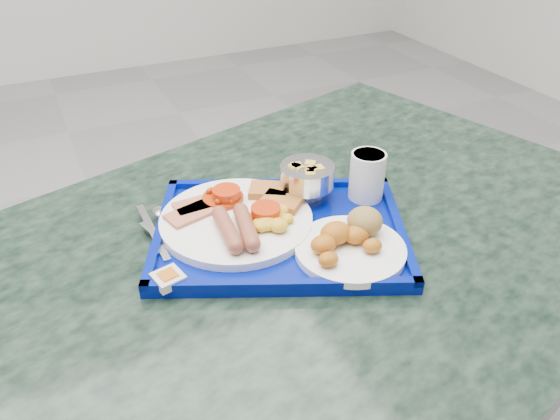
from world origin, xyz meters
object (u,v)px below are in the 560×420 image
object	(u,v)px
table	(297,331)
fruit_bowl	(307,176)
main_plate	(240,217)
bread_plate	(351,241)
tray	(280,232)
juice_cup	(367,174)

from	to	relation	value
table	fruit_bowl	bearing A→B (deg)	56.32
main_plate	bread_plate	distance (m)	0.20
table	tray	world-z (taller)	tray
tray	bread_plate	size ratio (longest dim) A/B	2.85
main_plate	juice_cup	world-z (taller)	juice_cup
table	juice_cup	bearing A→B (deg)	18.43
bread_plate	juice_cup	world-z (taller)	juice_cup
table	juice_cup	size ratio (longest dim) A/B	16.95
main_plate	bread_plate	world-z (taller)	bread_plate
table	fruit_bowl	distance (m)	0.30
table	juice_cup	xyz separation A→B (m)	(0.17, 0.06, 0.27)
bread_plate	table	bearing A→B (deg)	127.54
table	main_plate	distance (m)	0.26
table	main_plate	bearing A→B (deg)	135.80
main_plate	bread_plate	xyz separation A→B (m)	(0.13, -0.15, 0.00)
main_plate	fruit_bowl	bearing A→B (deg)	10.58
tray	fruit_bowl	xyz separation A→B (m)	(0.09, 0.07, 0.05)
tray	juice_cup	bearing A→B (deg)	8.45
fruit_bowl	juice_cup	distance (m)	0.11
table	tray	xyz separation A→B (m)	(-0.02, 0.03, 0.22)
fruit_bowl	main_plate	bearing A→B (deg)	-169.42
table	main_plate	world-z (taller)	main_plate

